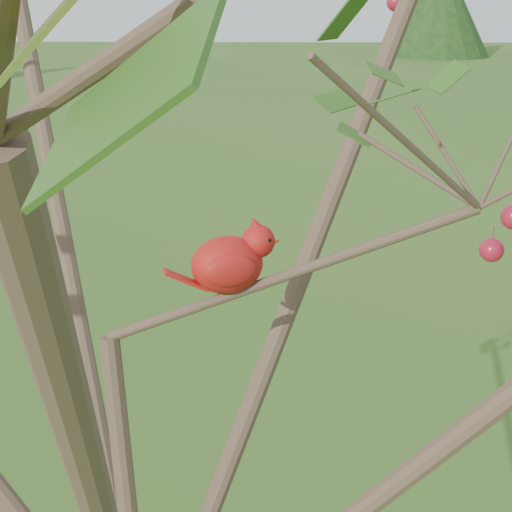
% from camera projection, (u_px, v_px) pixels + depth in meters
% --- Properties ---
extents(crabapple_tree, '(2.35, 2.05, 2.95)m').
position_uv_depth(crabapple_tree, '(135.00, 269.00, 1.18)').
color(crabapple_tree, '#433024').
rests_on(crabapple_tree, ground).
extents(cardinal, '(0.20, 0.13, 0.14)m').
position_uv_depth(cardinal, '(231.00, 261.00, 1.29)').
color(cardinal, red).
rests_on(cardinal, ground).
extents(distant_trees, '(36.86, 18.94, 3.87)m').
position_uv_depth(distant_trees, '(242.00, 18.00, 25.28)').
color(distant_trees, '#433024').
rests_on(distant_trees, ground).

